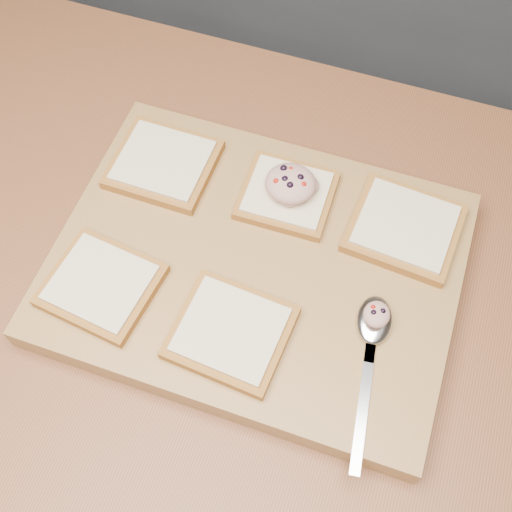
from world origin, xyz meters
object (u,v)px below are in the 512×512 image
(bread_far_center, at_px, (287,195))
(spoon, at_px, (373,332))
(cutting_board, at_px, (256,268))
(tuna_salad_dollop, at_px, (291,183))

(bread_far_center, distance_m, spoon, 0.20)
(cutting_board, relative_size, tuna_salad_dollop, 7.57)
(bread_far_center, height_order, tuna_salad_dollop, tuna_salad_dollop)
(cutting_board, distance_m, spoon, 0.16)
(tuna_salad_dollop, xyz_separation_m, spoon, (0.14, -0.14, -0.02))
(bread_far_center, xyz_separation_m, spoon, (0.14, -0.14, -0.00))
(cutting_board, distance_m, tuna_salad_dollop, 0.11)
(tuna_salad_dollop, relative_size, spoon, 0.31)
(cutting_board, bearing_deg, tuna_salad_dollop, 84.02)
(bread_far_center, bearing_deg, tuna_salad_dollop, 37.35)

